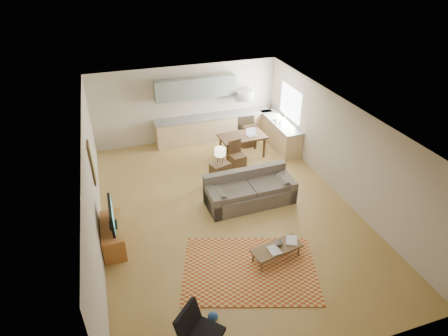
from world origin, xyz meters
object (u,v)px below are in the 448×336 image
object	(u,v)px
armchair	(202,332)
dining_table	(242,146)
sofa	(250,189)
tv_credenza	(113,235)
coffee_table	(276,253)
console_table	(220,173)

from	to	relation	value
armchair	dining_table	distance (m)	7.03
sofa	dining_table	size ratio (longest dim) A/B	1.67
sofa	tv_credenza	size ratio (longest dim) A/B	1.96
tv_credenza	coffee_table	bearing A→B (deg)	-24.96
dining_table	tv_credenza	bearing A→B (deg)	-148.19
sofa	dining_table	world-z (taller)	sofa
armchair	console_table	size ratio (longest dim) A/B	1.27
tv_credenza	sofa	bearing A→B (deg)	9.14
tv_credenza	console_table	world-z (taller)	console_table
armchair	coffee_table	bearing A→B (deg)	-8.22
armchair	console_table	bearing A→B (deg)	24.69
sofa	armchair	size ratio (longest dim) A/B	3.04
armchair	dining_table	xyz separation A→B (m)	(3.09, 6.31, -0.03)
coffee_table	dining_table	distance (m)	4.83
console_table	coffee_table	bearing A→B (deg)	-102.24
coffee_table	armchair	world-z (taller)	armchair
sofa	coffee_table	world-z (taller)	sofa
armchair	console_table	distance (m)	5.36
sofa	coffee_table	bearing A→B (deg)	-97.79
console_table	dining_table	xyz separation A→B (m)	(1.18, 1.30, 0.06)
armchair	dining_table	world-z (taller)	armchair
armchair	tv_credenza	size ratio (longest dim) A/B	0.64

